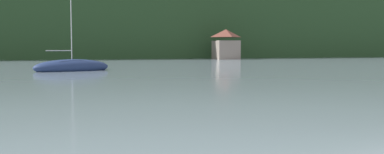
{
  "coord_description": "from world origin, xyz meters",
  "views": [
    {
      "loc": [
        -5.81,
        28.85,
        2.55
      ],
      "look_at": [
        0.0,
        48.02,
        1.16
      ],
      "focal_mm": 41.28,
      "sensor_mm": 36.0,
      "label": 1
    }
  ],
  "objects": [
    {
      "name": "shore_building_westcentral",
      "position": [
        26.65,
        112.34,
        2.95
      ],
      "size": [
        4.77,
        4.79,
        6.04
      ],
      "color": "gray",
      "rests_on": "ground_plane"
    },
    {
      "name": "wooded_hillside",
      "position": [
        20.92,
        146.49,
        9.06
      ],
      "size": [
        352.0,
        48.58,
        60.69
      ],
      "color": "#264223",
      "rests_on": "ground_plane"
    },
    {
      "name": "sailboat_far_0",
      "position": [
        -4.48,
        76.66,
        0.4
      ],
      "size": [
        8.43,
        4.91,
        12.03
      ],
      "rotation": [
        0.0,
        0.0,
        0.31
      ],
      "color": "navy",
      "rests_on": "ground_plane"
    }
  ]
}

